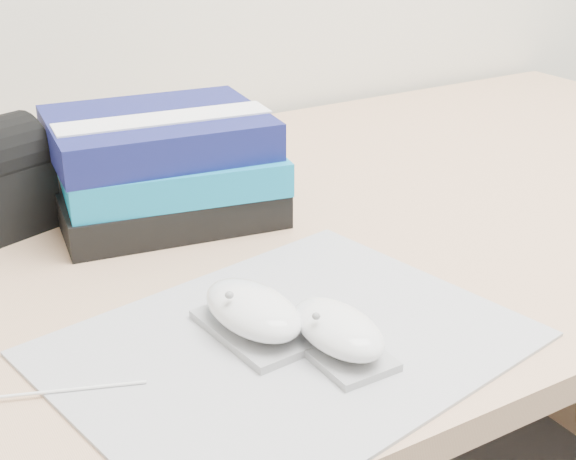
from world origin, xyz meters
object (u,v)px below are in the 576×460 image
mouse_front (338,332)px  book_stack (163,166)px  desk (287,352)px  mouse_rear (253,313)px

mouse_front → book_stack: size_ratio=0.38×
desk → mouse_front: size_ratio=15.05×
mouse_rear → mouse_front: size_ratio=1.14×
desk → book_stack: book_stack is taller
mouse_rear → mouse_front: bearing=-52.4°
mouse_rear → book_stack: 0.31m
desk → mouse_rear: mouse_rear is taller
desk → book_stack: size_ratio=5.66×
desk → mouse_rear: size_ratio=13.23×
desk → mouse_front: mouse_front is taller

